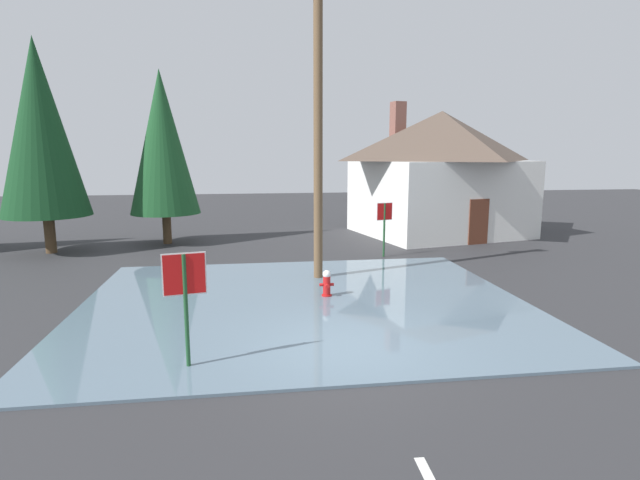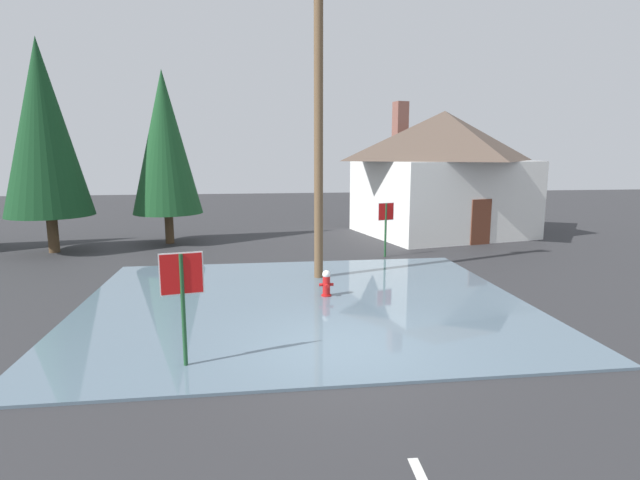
{
  "view_description": "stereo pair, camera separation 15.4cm",
  "coord_description": "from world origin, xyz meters",
  "views": [
    {
      "loc": [
        -1.95,
        -9.71,
        4.03
      ],
      "look_at": [
        0.09,
        4.58,
        1.5
      ],
      "focal_mm": 28.25,
      "sensor_mm": 36.0,
      "label": 1
    },
    {
      "loc": [
        -1.8,
        -9.73,
        4.03
      ],
      "look_at": [
        0.09,
        4.58,
        1.5
      ],
      "focal_mm": 28.25,
      "sensor_mm": 36.0,
      "label": 2
    }
  ],
  "objects": [
    {
      "name": "stop_sign_far",
      "position": [
        3.22,
        8.94,
        1.49
      ],
      "size": [
        0.66,
        0.19,
        2.11
      ],
      "color": "#1E4C28",
      "rests_on": "ground"
    },
    {
      "name": "pine_tree_mid_left",
      "position": [
        -9.89,
        11.6,
        4.93
      ],
      "size": [
        3.35,
        3.35,
        8.38
      ],
      "color": "#4C3823",
      "rests_on": "ground"
    },
    {
      "name": "pine_tree_tall_left",
      "position": [
        -5.56,
        13.12,
        4.41
      ],
      "size": [
        3.0,
        3.0,
        7.5
      ],
      "color": "#4C3823",
      "rests_on": "ground"
    },
    {
      "name": "lane_stop_bar",
      "position": [
        0.32,
        -1.1,
        0.0
      ],
      "size": [
        3.51,
        0.64,
        0.01
      ],
      "primitive_type": "cube",
      "rotation": [
        0.0,
        0.0,
        0.1
      ],
      "color": "silver",
      "rests_on": "ground"
    },
    {
      "name": "utility_pole",
      "position": [
        0.21,
        5.85,
        4.76
      ],
      "size": [
        1.6,
        0.28,
        9.16
      ],
      "color": "brown",
      "rests_on": "ground"
    },
    {
      "name": "flood_puddle",
      "position": [
        -0.51,
        3.23,
        0.03
      ],
      "size": [
        11.77,
        9.96,
        0.06
      ],
      "primitive_type": "cube",
      "color": "slate",
      "rests_on": "ground"
    },
    {
      "name": "fire_hydrant",
      "position": [
        0.16,
        3.71,
        0.39
      ],
      "size": [
        0.4,
        0.34,
        0.79
      ],
      "color": "red",
      "rests_on": "ground"
    },
    {
      "name": "house",
      "position": [
        7.36,
        13.99,
        3.1
      ],
      "size": [
        8.97,
        8.19,
        6.43
      ],
      "color": "silver",
      "rests_on": "ground"
    },
    {
      "name": "stop_sign_near",
      "position": [
        -3.14,
        -0.53,
        1.6
      ],
      "size": [
        0.78,
        0.17,
        2.23
      ],
      "color": "#1E4C28",
      "rests_on": "ground"
    },
    {
      "name": "ground_plane",
      "position": [
        0.0,
        0.0,
        -0.05
      ],
      "size": [
        80.0,
        80.0,
        0.1
      ],
      "primitive_type": "cube",
      "color": "#2D2D30"
    }
  ]
}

